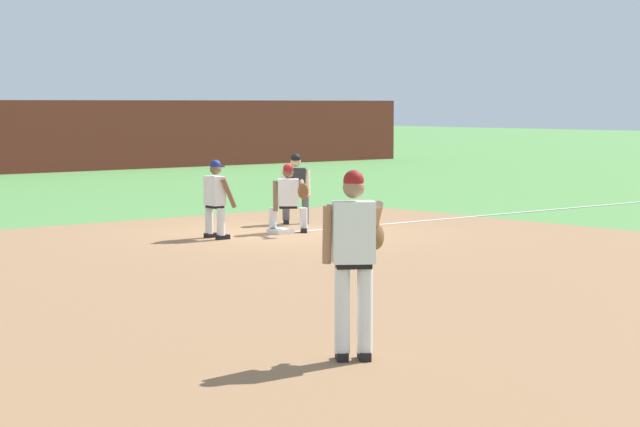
{
  "coord_description": "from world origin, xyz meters",
  "views": [
    {
      "loc": [
        -14.89,
        -18.53,
        2.5
      ],
      "look_at": [
        -4.81,
        -6.78,
        1.13
      ],
      "focal_mm": 70.0,
      "sensor_mm": 36.0,
      "label": 1
    }
  ],
  "objects_px": {
    "first_baseman": "(289,195)",
    "umpire": "(296,186)",
    "baseball": "(340,279)",
    "first_base_bag": "(280,231)",
    "baserunner": "(216,196)",
    "pitcher": "(355,253)"
  },
  "relations": [
    {
      "from": "pitcher",
      "to": "umpire",
      "type": "height_order",
      "value": "pitcher"
    },
    {
      "from": "umpire",
      "to": "first_base_bag",
      "type": "bearing_deg",
      "value": -138.08
    },
    {
      "from": "first_base_bag",
      "to": "umpire",
      "type": "height_order",
      "value": "umpire"
    },
    {
      "from": "first_base_bag",
      "to": "umpire",
      "type": "xyz_separation_m",
      "value": [
        1.47,
        1.32,
        0.75
      ]
    },
    {
      "from": "first_baseman",
      "to": "umpire",
      "type": "bearing_deg",
      "value": 46.68
    },
    {
      "from": "umpire",
      "to": "pitcher",
      "type": "bearing_deg",
      "value": -127.11
    },
    {
      "from": "first_baseman",
      "to": "umpire",
      "type": "distance_m",
      "value": 1.84
    },
    {
      "from": "first_baseman",
      "to": "umpire",
      "type": "relative_size",
      "value": 0.92
    },
    {
      "from": "first_base_bag",
      "to": "baseball",
      "type": "bearing_deg",
      "value": -121.37
    },
    {
      "from": "pitcher",
      "to": "first_baseman",
      "type": "distance_m",
      "value": 11.95
    },
    {
      "from": "baseball",
      "to": "first_baseman",
      "type": "xyz_separation_m",
      "value": [
        3.59,
        5.53,
        0.69
      ]
    },
    {
      "from": "first_base_bag",
      "to": "first_baseman",
      "type": "bearing_deg",
      "value": -5.02
    },
    {
      "from": "baserunner",
      "to": "pitcher",
      "type": "bearing_deg",
      "value": -118.88
    },
    {
      "from": "baseball",
      "to": "first_baseman",
      "type": "height_order",
      "value": "first_baseman"
    },
    {
      "from": "first_baseman",
      "to": "baserunner",
      "type": "distance_m",
      "value": 1.68
    },
    {
      "from": "first_base_bag",
      "to": "baseball",
      "type": "height_order",
      "value": "first_base_bag"
    },
    {
      "from": "baserunner",
      "to": "umpire",
      "type": "xyz_separation_m",
      "value": [
        2.94,
        1.24,
        0.0
      ]
    },
    {
      "from": "first_base_bag",
      "to": "baserunner",
      "type": "height_order",
      "value": "baserunner"
    },
    {
      "from": "first_base_bag",
      "to": "baserunner",
      "type": "bearing_deg",
      "value": 177.02
    },
    {
      "from": "first_base_bag",
      "to": "baseball",
      "type": "relative_size",
      "value": 5.14
    },
    {
      "from": "first_base_bag",
      "to": "pitcher",
      "type": "height_order",
      "value": "pitcher"
    },
    {
      "from": "first_baseman",
      "to": "baserunner",
      "type": "relative_size",
      "value": 0.92
    }
  ]
}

